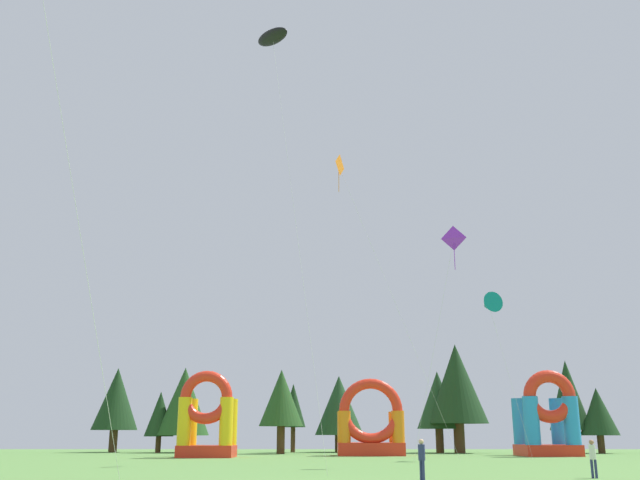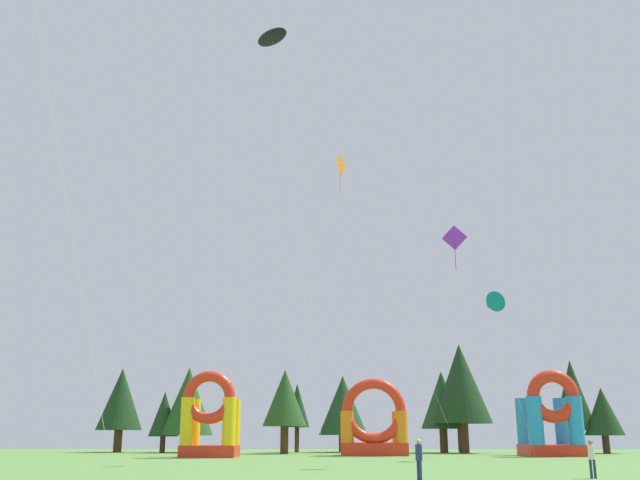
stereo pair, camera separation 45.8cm
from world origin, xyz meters
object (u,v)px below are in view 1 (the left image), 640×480
object	(u,v)px
kite_teal_delta	(489,304)
person_far_side	(422,456)
kite_orange_diamond	(338,168)
inflatable_orange_dome	(371,429)
inflatable_yellow_castle	(547,423)
kite_black_parafoil	(273,37)
kite_purple_diamond	(453,240)
inflatable_blue_arch	(207,424)
person_left_edge	(593,455)

from	to	relation	value
kite_teal_delta	person_far_side	size ratio (longest dim) A/B	7.51
kite_orange_diamond	inflatable_orange_dome	xyz separation A→B (m)	(2.86, 14.16, -17.93)
person_far_side	inflatable_yellow_castle	xyz separation A→B (m)	(14.66, 31.51, 1.71)
kite_black_parafoil	person_far_side	world-z (taller)	kite_black_parafoil
kite_black_parafoil	inflatable_yellow_castle	bearing A→B (deg)	48.33
kite_black_parafoil	kite_orange_diamond	bearing A→B (deg)	69.73
kite_teal_delta	inflatable_orange_dome	xyz separation A→B (m)	(-8.40, 9.41, -8.91)
inflatable_orange_dome	kite_orange_diamond	bearing A→B (deg)	-101.42
person_far_side	inflatable_yellow_castle	distance (m)	34.80
kite_orange_diamond	inflatable_yellow_castle	distance (m)	28.05
inflatable_yellow_castle	kite_black_parafoil	bearing A→B (deg)	-131.67
inflatable_orange_dome	person_far_side	bearing A→B (deg)	-90.06
kite_teal_delta	inflatable_orange_dome	distance (m)	15.45
inflatable_orange_dome	kite_purple_diamond	bearing A→B (deg)	-78.02
kite_purple_diamond	inflatable_yellow_castle	distance (m)	23.82
person_far_side	inflatable_blue_arch	bearing A→B (deg)	-4.18
kite_orange_diamond	inflatable_orange_dome	world-z (taller)	kite_orange_diamond
inflatable_yellow_castle	inflatable_orange_dome	bearing A→B (deg)	176.54
kite_orange_diamond	person_left_edge	xyz separation A→B (m)	(10.21, -16.51, -19.20)
kite_orange_diamond	person_far_side	distance (m)	26.61
kite_teal_delta	kite_purple_diamond	bearing A→B (deg)	-113.24
kite_black_parafoil	person_left_edge	world-z (taller)	kite_black_parafoil
kite_teal_delta	person_left_edge	distance (m)	23.59
kite_teal_delta	person_left_edge	size ratio (longest dim) A/B	7.71
person_far_side	person_left_edge	bearing A→B (deg)	-106.02
kite_purple_diamond	kite_teal_delta	world-z (taller)	kite_purple_diamond
kite_purple_diamond	person_far_side	xyz separation A→B (m)	(-4.15, -13.00, -12.40)
inflatable_yellow_castle	inflatable_orange_dome	distance (m)	14.66
kite_orange_diamond	kite_black_parafoil	distance (m)	12.26
kite_black_parafoil	kite_purple_diamond	bearing A→B (deg)	27.20
kite_black_parafoil	inflatable_blue_arch	bearing A→B (deg)	106.73
inflatable_blue_arch	inflatable_orange_dome	distance (m)	13.81
kite_orange_diamond	inflatable_blue_arch	world-z (taller)	kite_orange_diamond
kite_purple_diamond	inflatable_yellow_castle	world-z (taller)	kite_purple_diamond
kite_orange_diamond	person_left_edge	size ratio (longest dim) A/B	13.45
kite_orange_diamond	inflatable_orange_dome	bearing A→B (deg)	78.58
kite_orange_diamond	kite_purple_diamond	bearing A→B (deg)	-36.87
kite_black_parafoil	person_left_edge	xyz separation A→B (m)	(14.23, -5.63, -23.16)
kite_orange_diamond	kite_black_parafoil	world-z (taller)	kite_black_parafoil
kite_black_parafoil	inflatable_yellow_castle	distance (m)	38.80
inflatable_orange_dome	inflatable_blue_arch	bearing A→B (deg)	-161.71
kite_purple_diamond	person_left_edge	world-z (taller)	kite_purple_diamond
inflatable_blue_arch	inflatable_orange_dome	bearing A→B (deg)	18.29
person_far_side	inflatable_yellow_castle	bearing A→B (deg)	-54.10
kite_black_parafoil	inflatable_orange_dome	size ratio (longest dim) A/B	3.92
kite_black_parafoil	person_far_side	size ratio (longest dim) A/B	15.50
kite_black_parafoil	inflatable_yellow_castle	world-z (taller)	kite_black_parafoil
kite_teal_delta	person_far_side	xyz separation A→B (m)	(-8.43, -22.98, -10.15)
kite_purple_diamond	inflatable_orange_dome	world-z (taller)	kite_purple_diamond
inflatable_blue_arch	kite_teal_delta	bearing A→B (deg)	-13.29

